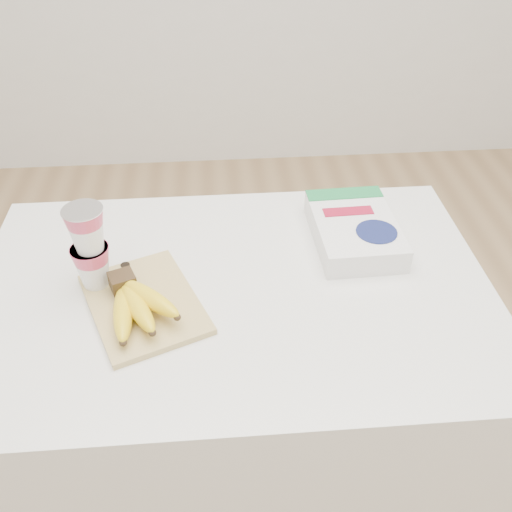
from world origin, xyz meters
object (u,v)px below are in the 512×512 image
Objects in this scene: bananas at (135,304)px; yogurt_stack at (89,245)px; cutting_board at (144,304)px; cereal_box at (354,230)px; table at (237,407)px.

yogurt_stack reaches higher than bananas.
cutting_board is 0.05m from bananas.
bananas is 0.15m from yogurt_stack.
yogurt_stack reaches higher than cereal_box.
table is 3.97× the size of cereal_box.
table is at bearing -3.56° from yogurt_stack.
cereal_box is at bearing -0.15° from cutting_board.
bananas reaches higher than cutting_board.
bananas is at bearing -157.30° from cereal_box.
table is 5.90× the size of yogurt_stack.
table is 0.58m from yogurt_stack.
cutting_board is (-0.18, -0.04, 0.41)m from table.
cereal_box is (0.28, 0.14, 0.43)m from table.
yogurt_stack is (-0.10, 0.06, 0.10)m from cutting_board.
yogurt_stack is (-0.28, 0.02, 0.51)m from table.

